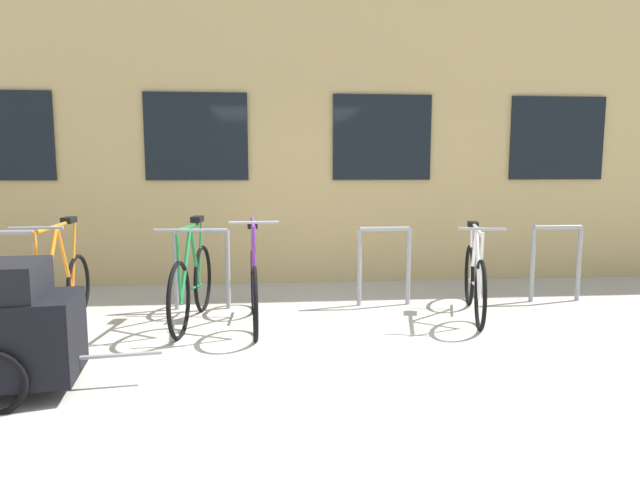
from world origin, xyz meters
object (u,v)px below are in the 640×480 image
(bicycle_orange, at_px, (61,291))
(bike_trailer, at_px, (3,327))
(bicycle_purple, at_px, (254,286))
(bicycle_white, at_px, (475,279))
(bicycle_green, at_px, (192,284))

(bicycle_orange, bearing_deg, bike_trailer, -82.98)
(bicycle_purple, bearing_deg, bike_trailer, -135.70)
(bicycle_purple, bearing_deg, bicycle_white, 3.10)
(bicycle_purple, distance_m, bicycle_white, 2.28)
(bicycle_purple, height_order, bicycle_orange, bicycle_purple)
(bicycle_orange, bearing_deg, bicycle_green, 6.90)
(bicycle_orange, distance_m, bicycle_white, 4.10)
(bicycle_orange, bearing_deg, bicycle_white, 2.43)
(bicycle_green, bearing_deg, bicycle_orange, -173.10)
(bicycle_purple, xyz_separation_m, bicycle_white, (2.28, 0.12, -0.00))
(bike_trailer, bearing_deg, bicycle_purple, 44.30)
(bicycle_purple, relative_size, bicycle_white, 1.02)
(bicycle_purple, distance_m, bike_trailer, 2.27)
(bicycle_white, relative_size, bike_trailer, 1.11)
(bicycle_white, xyz_separation_m, bike_trailer, (-3.91, -1.71, 0.10))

